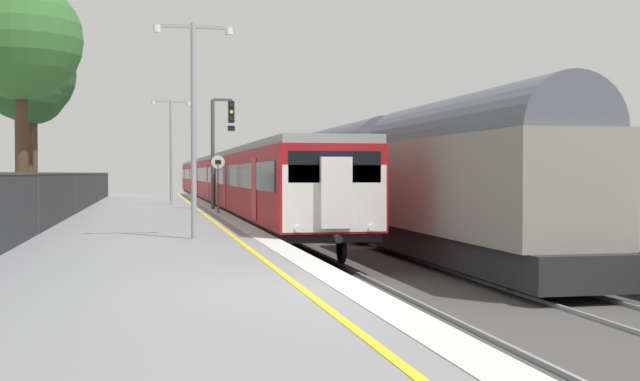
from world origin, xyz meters
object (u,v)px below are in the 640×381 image
freight_train_adjacent_track (347,175)px  background_tree_back (28,78)px  platform_lamp_mid (194,111)px  commuter_train_at_platform (224,179)px  platform_lamp_far (171,143)px  speed_limit_sign (218,176)px  signal_gantry (219,140)px  background_tree_right (33,96)px  background_tree_left (21,43)px

freight_train_adjacent_track → background_tree_back: size_ratio=5.35×
freight_train_adjacent_track → platform_lamp_mid: 16.33m
commuter_train_at_platform → platform_lamp_far: 8.89m
platform_lamp_mid → platform_lamp_far: 22.63m
speed_limit_sign → freight_train_adjacent_track: bearing=16.4°
signal_gantry → background_tree_back: 8.65m
platform_lamp_mid → freight_train_adjacent_track: bearing=62.5°
commuter_train_at_platform → background_tree_right: 14.04m
background_tree_right → background_tree_back: background_tree_back is taller
commuter_train_at_platform → speed_limit_sign: 17.97m
commuter_train_at_platform → signal_gantry: bearing=-96.1°
freight_train_adjacent_track → signal_gantry: size_ratio=8.11×
signal_gantry → background_tree_right: (-8.79, 5.12, 2.34)m
freight_train_adjacent_track → background_tree_right: background_tree_right is taller
freight_train_adjacent_track → background_tree_left: size_ratio=5.15×
commuter_train_at_platform → background_tree_left: 25.30m
signal_gantry → background_tree_back: bearing=-163.1°
platform_lamp_mid → background_tree_right: background_tree_right is taller
platform_lamp_far → background_tree_left: (-5.17, -15.38, 2.64)m
background_tree_right → background_tree_back: bearing=-83.8°
background_tree_left → platform_lamp_far: bearing=71.4°
platform_lamp_mid → background_tree_right: size_ratio=0.76×
background_tree_left → background_tree_back: (-0.78, 7.19, -0.35)m
commuter_train_at_platform → background_tree_back: background_tree_back is taller
freight_train_adjacent_track → platform_lamp_far: bearing=132.4°
freight_train_adjacent_track → platform_lamp_far: (-7.49, 8.21, 1.66)m
speed_limit_sign → background_tree_back: size_ratio=0.31×
signal_gantry → speed_limit_sign: 4.48m
background_tree_back → speed_limit_sign: bearing=-12.9°
platform_lamp_far → background_tree_left: bearing=-108.6°
commuter_train_at_platform → background_tree_left: background_tree_left is taller
commuter_train_at_platform → platform_lamp_mid: (-3.49, -30.57, 1.96)m
platform_lamp_mid → background_tree_right: bearing=107.1°
commuter_train_at_platform → platform_lamp_far: size_ratio=11.52×
freight_train_adjacent_track → platform_lamp_mid: size_ratio=7.56×
speed_limit_sign → commuter_train_at_platform: bearing=84.1°
background_tree_right → commuter_train_at_platform: bearing=39.9°
background_tree_left → signal_gantry: bearing=53.2°
freight_train_adjacent_track → platform_lamp_far: size_ratio=7.50×
background_tree_left → background_tree_back: background_tree_left is taller
background_tree_right → background_tree_back: 7.58m
freight_train_adjacent_track → platform_lamp_far: platform_lamp_far is taller
signal_gantry → platform_lamp_far: platform_lamp_far is taller
freight_train_adjacent_track → background_tree_right: 16.62m
freight_train_adjacent_track → background_tree_left: (-12.66, -7.16, 4.30)m
background_tree_back → platform_lamp_mid: bearing=-67.6°
freight_train_adjacent_track → signal_gantry: bearing=156.0°
commuter_train_at_platform → speed_limit_sign: commuter_train_at_platform is taller
freight_train_adjacent_track → platform_lamp_mid: platform_lamp_mid is taller
signal_gantry → background_tree_left: bearing=-126.8°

